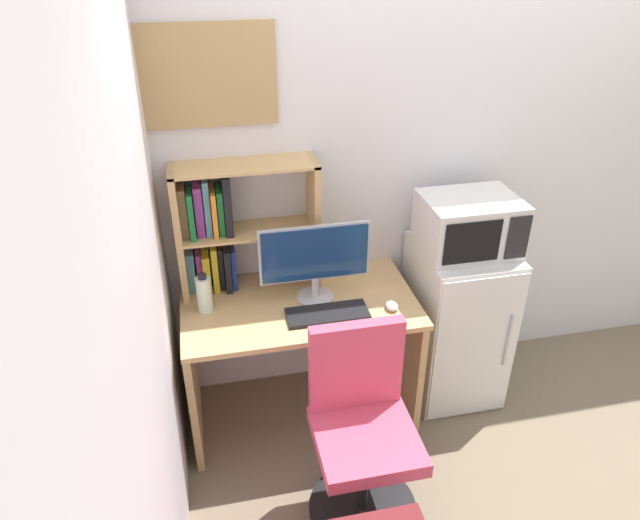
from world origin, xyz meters
TOP-DOWN VIEW (x-y plane):
  - wall_back at (0.40, 0.02)m, footprint 6.40×0.04m
  - wall_left at (-1.62, -1.60)m, footprint 0.04×4.40m
  - desk at (-0.96, -0.33)m, footprint 1.18×0.67m
  - hutch_bookshelf at (-1.28, -0.10)m, footprint 0.70×0.23m
  - monitor at (-0.88, -0.32)m, footprint 0.55×0.19m
  - keyboard at (-0.85, -0.48)m, footprint 0.40×0.16m
  - computer_mouse at (-0.53, -0.49)m, footprint 0.06×0.08m
  - water_bottle at (-1.42, -0.30)m, footprint 0.07×0.07m
  - mini_fridge at (-0.07, -0.29)m, footprint 0.48×0.55m
  - microwave at (-0.07, -0.28)m, footprint 0.48×0.38m
  - desk_chair at (-0.80, -0.97)m, footprint 0.50×0.50m
  - wall_corkboard at (-1.31, -0.01)m, footprint 0.65×0.02m

SIDE VIEW (x-z plane):
  - desk_chair at x=-0.80m, z-range -0.06..0.89m
  - mini_fridge at x=-0.07m, z-range 0.00..0.93m
  - desk at x=-0.96m, z-range 0.14..0.89m
  - keyboard at x=-0.85m, z-range 0.75..0.77m
  - computer_mouse at x=-0.53m, z-range 0.75..0.79m
  - water_bottle at x=-1.42m, z-range 0.75..0.95m
  - monitor at x=-0.88m, z-range 0.78..1.19m
  - microwave at x=-0.07m, z-range 0.93..1.21m
  - hutch_bookshelf at x=-1.28m, z-range 0.76..1.43m
  - wall_back at x=0.40m, z-range 0.00..2.60m
  - wall_left at x=-1.62m, z-range 0.00..2.60m
  - wall_corkboard at x=-1.31m, z-range 1.58..2.04m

